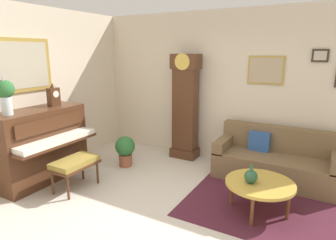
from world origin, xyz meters
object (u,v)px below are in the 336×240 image
object	(u,v)px
mantel_clock	(54,96)
green_jug	(251,176)
couch	(275,161)
grandfather_clock	(185,110)
coffee_table	(260,184)
potted_plant	(125,149)
piano	(41,145)
flower_vase	(5,93)
piano_bench	(75,164)

from	to	relation	value
mantel_clock	green_jug	distance (m)	3.33
mantel_clock	green_jug	size ratio (longest dim) A/B	1.58
couch	green_jug	world-z (taller)	couch
grandfather_clock	mantel_clock	size ratio (longest dim) A/B	5.34
grandfather_clock	coffee_table	xyz separation A→B (m)	(1.74, -1.36, -0.57)
grandfather_clock	potted_plant	size ratio (longest dim) A/B	3.62
grandfather_clock	piano	bearing A→B (deg)	-127.29
piano	flower_vase	world-z (taller)	flower_vase
grandfather_clock	coffee_table	world-z (taller)	grandfather_clock
couch	mantel_clock	xyz separation A→B (m)	(-3.32, -1.54, 1.04)
grandfather_clock	mantel_clock	distance (m)	2.38
flower_vase	potted_plant	size ratio (longest dim) A/B	1.04
piano	potted_plant	bearing A→B (deg)	53.39
piano_bench	couch	bearing A→B (deg)	35.61
couch	mantel_clock	size ratio (longest dim) A/B	5.00
piano_bench	green_jug	distance (m)	2.56
couch	flower_vase	bearing A→B (deg)	-144.74
potted_plant	green_jug	bearing A→B (deg)	-11.46
piano	grandfather_clock	xyz separation A→B (m)	(1.58, 2.07, 0.37)
piano	grandfather_clock	distance (m)	2.63
grandfather_clock	potted_plant	world-z (taller)	grandfather_clock
grandfather_clock	green_jug	size ratio (longest dim) A/B	8.46
mantel_clock	potted_plant	xyz separation A→B (m)	(0.83, 0.79, -1.03)
coffee_table	potted_plant	distance (m)	2.52
mantel_clock	couch	bearing A→B (deg)	24.91
grandfather_clock	couch	distance (m)	1.88
piano	coffee_table	distance (m)	3.40
flower_vase	green_jug	distance (m)	3.54
coffee_table	flower_vase	bearing A→B (deg)	-160.26
piano_bench	coffee_table	world-z (taller)	piano_bench
grandfather_clock	mantel_clock	world-z (taller)	grandfather_clock
piano	green_jug	bearing A→B (deg)	11.14
grandfather_clock	mantel_clock	bearing A→B (deg)	-132.15
grandfather_clock	couch	bearing A→B (deg)	-6.41
piano_bench	mantel_clock	size ratio (longest dim) A/B	1.84
coffee_table	mantel_clock	distance (m)	3.47
piano	couch	xyz separation A→B (m)	(3.33, 1.87, -0.29)
green_jug	potted_plant	xyz separation A→B (m)	(-2.39, 0.48, -0.19)
coffee_table	green_jug	xyz separation A→B (m)	(-0.10, -0.08, 0.12)
mantel_clock	potted_plant	bearing A→B (deg)	43.51
piano	mantel_clock	world-z (taller)	mantel_clock
couch	green_jug	distance (m)	1.26
piano_bench	potted_plant	xyz separation A→B (m)	(0.10, 1.10, -0.08)
piano_bench	coffee_table	bearing A→B (deg)	15.12
piano_bench	green_jug	bearing A→B (deg)	13.97
piano	coffee_table	xyz separation A→B (m)	(3.32, 0.71, -0.20)
piano	mantel_clock	size ratio (longest dim) A/B	3.79
flower_vase	grandfather_clock	bearing A→B (deg)	58.25
piano_bench	green_jug	size ratio (longest dim) A/B	2.92
mantel_clock	coffee_table	bearing A→B (deg)	6.59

